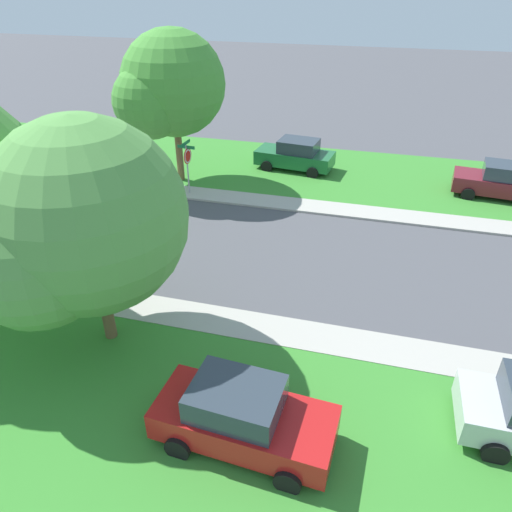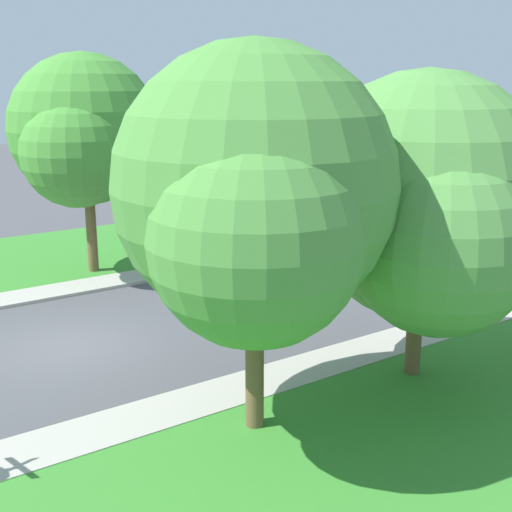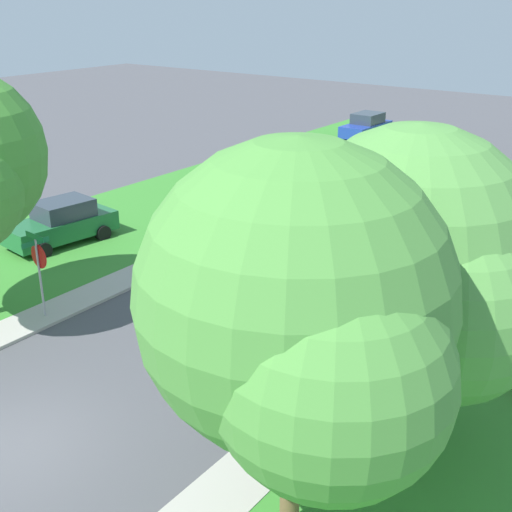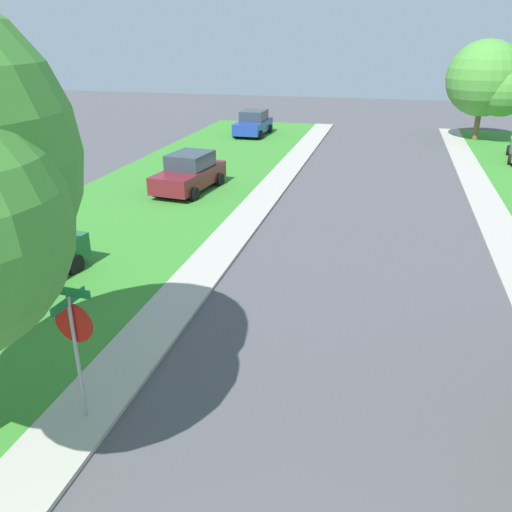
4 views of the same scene
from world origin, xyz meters
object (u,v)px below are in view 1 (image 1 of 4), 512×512
(car_red_behind_trees, at_px, (242,416))
(car_green_near_corner, at_px, (296,155))
(car_maroon_driveway_right, at_px, (501,181))
(tree_across_left, at_px, (168,88))
(tree_across_right, at_px, (75,227))
(stop_sign_far_corner, at_px, (187,159))

(car_red_behind_trees, height_order, car_green_near_corner, same)
(car_maroon_driveway_right, bearing_deg, tree_across_left, -82.00)
(car_green_near_corner, height_order, tree_across_right, tree_across_right)
(car_green_near_corner, bearing_deg, stop_sign_far_corner, -43.07)
(stop_sign_far_corner, bearing_deg, tree_across_right, 7.53)
(car_maroon_driveway_right, relative_size, car_green_near_corner, 1.00)
(tree_across_right, bearing_deg, car_maroon_driveway_right, 137.56)
(car_red_behind_trees, distance_m, tree_across_left, 17.35)
(car_green_near_corner, bearing_deg, tree_across_left, -59.37)
(car_red_behind_trees, bearing_deg, car_maroon_driveway_right, 154.11)
(stop_sign_far_corner, relative_size, car_red_behind_trees, 0.63)
(stop_sign_far_corner, height_order, car_red_behind_trees, stop_sign_far_corner)
(stop_sign_far_corner, distance_m, car_green_near_corner, 6.67)
(car_maroon_driveway_right, bearing_deg, stop_sign_far_corner, -76.33)
(stop_sign_far_corner, height_order, car_green_near_corner, stop_sign_far_corner)
(tree_across_left, bearing_deg, car_maroon_driveway_right, 98.00)
(tree_across_right, bearing_deg, stop_sign_far_corner, -172.47)
(car_maroon_driveway_right, distance_m, car_red_behind_trees, 19.04)
(car_green_near_corner, bearing_deg, car_red_behind_trees, 6.94)
(car_green_near_corner, height_order, tree_across_left, tree_across_left)
(car_maroon_driveway_right, xyz_separation_m, car_green_near_corner, (-1.16, -10.54, 0.00))
(tree_across_right, xyz_separation_m, tree_across_left, (-12.53, -2.82, 0.84))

